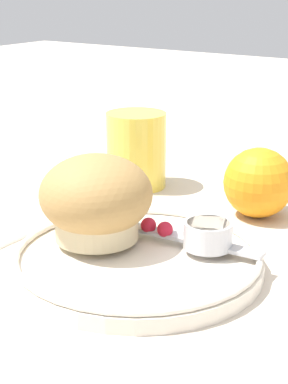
% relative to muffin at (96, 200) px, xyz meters
% --- Properties ---
extents(ground_plane, '(3.00, 3.00, 0.00)m').
position_rel_muffin_xyz_m(ground_plane, '(0.03, 0.02, -0.06)').
color(ground_plane, beige).
extents(plate, '(0.22, 0.22, 0.02)m').
position_rel_muffin_xyz_m(plate, '(0.05, -0.00, -0.05)').
color(plate, silver).
rests_on(plate, ground_plane).
extents(muffin, '(0.10, 0.10, 0.08)m').
position_rel_muffin_xyz_m(muffin, '(0.00, 0.00, 0.00)').
color(muffin, beige).
rests_on(muffin, plate).
extents(cream_ramekin, '(0.04, 0.04, 0.02)m').
position_rel_muffin_xyz_m(cream_ramekin, '(0.10, 0.04, -0.02)').
color(cream_ramekin, silver).
rests_on(cream_ramekin, plate).
extents(berry_pair, '(0.03, 0.02, 0.02)m').
position_rel_muffin_xyz_m(berry_pair, '(0.04, 0.04, -0.03)').
color(berry_pair, '#B7192D').
rests_on(berry_pair, plate).
extents(butter_knife, '(0.18, 0.02, 0.00)m').
position_rel_muffin_xyz_m(butter_knife, '(0.06, 0.04, -0.04)').
color(butter_knife, '#B7B7BC').
rests_on(butter_knife, plate).
extents(orange_fruit, '(0.08, 0.08, 0.08)m').
position_rel_muffin_xyz_m(orange_fruit, '(0.08, 0.19, -0.02)').
color(orange_fruit, orange).
rests_on(orange_fruit, ground_plane).
extents(juice_glass, '(0.07, 0.07, 0.09)m').
position_rel_muffin_xyz_m(juice_glass, '(-0.09, 0.20, -0.01)').
color(juice_glass, '#EAD14C').
rests_on(juice_glass, ground_plane).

